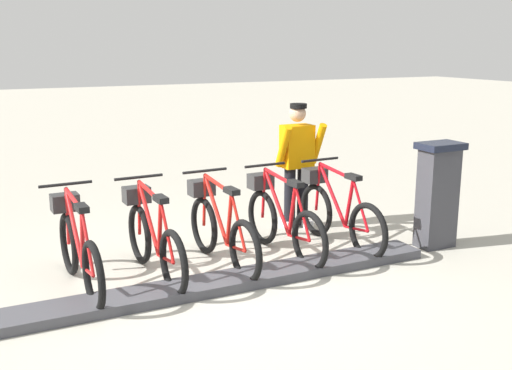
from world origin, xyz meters
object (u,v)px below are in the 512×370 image
bike_docked_1 (281,219)px  worker_near_rack (297,161)px  bike_docked_4 (78,248)px  bike_docked_2 (220,228)px  bike_docked_0 (337,211)px  bike_docked_3 (153,237)px  payment_kiosk (437,193)px

bike_docked_1 → worker_near_rack: size_ratio=1.04×
bike_docked_4 → worker_near_rack: worker_near_rack is taller
bike_docked_1 → bike_docked_2: (0.00, 0.77, 0.00)m
bike_docked_1 → worker_near_rack: worker_near_rack is taller
bike_docked_4 → bike_docked_0: bearing=-90.0°
bike_docked_1 → bike_docked_0: bearing=-90.0°
worker_near_rack → bike_docked_4: bearing=106.2°
bike_docked_0 → bike_docked_4: bearing=90.0°
bike_docked_2 → bike_docked_4: (0.00, 1.54, 0.00)m
bike_docked_0 → bike_docked_2: (0.00, 1.54, 0.00)m
bike_docked_0 → bike_docked_1: (0.00, 0.77, 0.00)m
bike_docked_4 → worker_near_rack: size_ratio=1.04×
bike_docked_0 → bike_docked_1: bearing=90.0°
worker_near_rack → bike_docked_0: bearing=-175.9°
bike_docked_3 → bike_docked_4: bearing=90.0°
bike_docked_2 → bike_docked_0: bearing=-90.0°
bike_docked_0 → bike_docked_2: bearing=90.0°
bike_docked_3 → worker_near_rack: bearing=-68.7°
payment_kiosk → bike_docked_2: size_ratio=0.74×
bike_docked_2 → bike_docked_4: 1.54m
bike_docked_2 → bike_docked_4: size_ratio=1.00×
bike_docked_2 → bike_docked_3: 0.77m
bike_docked_1 → bike_docked_4: size_ratio=1.00×
bike_docked_2 → bike_docked_3: same height
bike_docked_1 → bike_docked_3: size_ratio=1.00×
bike_docked_0 → worker_near_rack: bearing=4.1°
payment_kiosk → bike_docked_3: bearing=80.3°
bike_docked_0 → worker_near_rack: 1.00m
bike_docked_3 → bike_docked_4: same height
bike_docked_4 → payment_kiosk: bearing=-97.9°
payment_kiosk → bike_docked_2: 2.66m
bike_docked_4 → bike_docked_2: bearing=-90.0°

